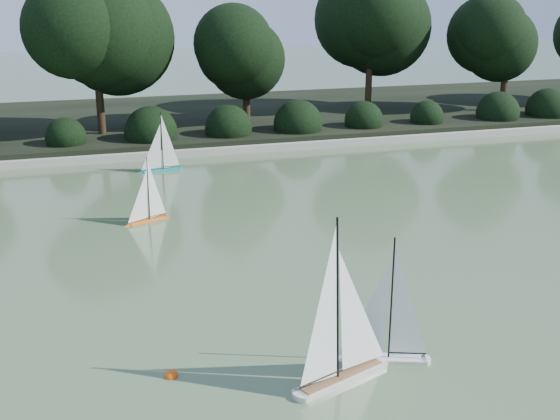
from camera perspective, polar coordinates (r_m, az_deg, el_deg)
The scene contains 10 objects.
ground at distance 9.39m, azimuth 8.44°, elevation -7.46°, with size 80.00×80.00×0.00m, color #425533.
pond_coping at distance 17.50m, azimuth -3.98°, elevation 4.92°, with size 40.00×0.35×0.18m, color gray.
far_bank at distance 21.33m, azimuth -6.39°, elevation 7.35°, with size 40.00×8.00×0.30m, color black.
tree_line at distance 19.77m, azimuth -2.17°, elevation 13.91°, with size 26.31×3.93×4.39m.
shrub_hedge at distance 18.29m, azimuth -4.64°, elevation 6.62°, with size 29.10×1.10×1.10m.
sailboat_white_a at distance 7.93m, azimuth 7.91°, elevation -10.46°, with size 1.11×0.55×1.56m.
sailboat_white_b at distance 7.56m, azimuth 5.70°, elevation -11.42°, with size 1.37×0.69×1.92m.
sailboat_orange at distance 12.51m, azimuth -10.97°, elevation -0.14°, with size 0.87×0.47×1.23m.
sailboat_teal at distance 15.92m, azimuth -9.90°, elevation 3.89°, with size 1.03×0.23×1.41m.
race_buoy at distance 7.77m, azimuth -8.84°, elevation -13.21°, with size 0.15×0.15×0.15m, color #FD510D.
Camera 1 is at (-3.71, -7.66, 3.97)m, focal length 45.00 mm.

